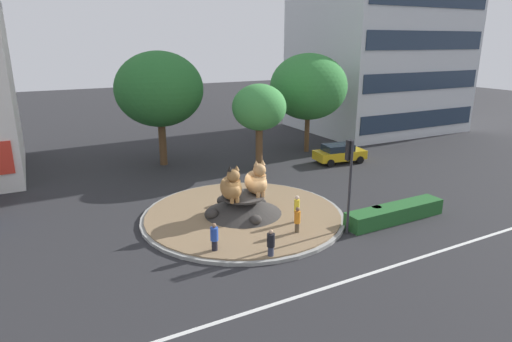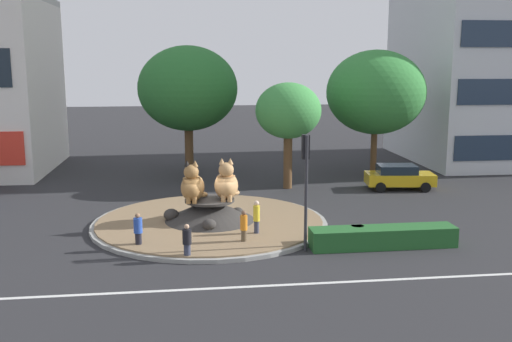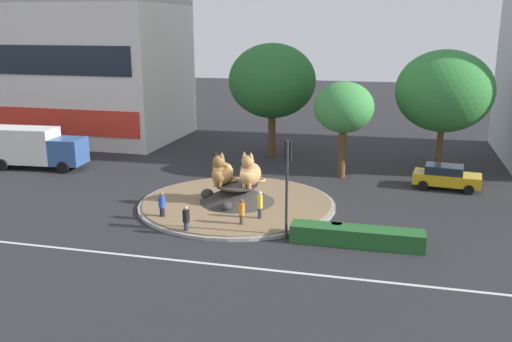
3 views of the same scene
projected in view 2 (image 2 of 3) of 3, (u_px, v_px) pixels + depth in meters
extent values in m
plane|color=#28282B|center=(210.00, 225.00, 29.69)|extent=(160.00, 160.00, 0.00)
cube|color=silver|center=(222.00, 288.00, 21.43)|extent=(112.00, 0.20, 0.01)
cylinder|color=gray|center=(210.00, 223.00, 29.67)|extent=(11.80, 11.80, 0.18)
cylinder|color=#846B4C|center=(210.00, 221.00, 29.65)|extent=(11.33, 11.33, 0.07)
cone|color=#33302D|center=(210.00, 209.00, 29.54)|extent=(4.51, 4.51, 1.08)
cylinder|color=#33302D|center=(210.00, 200.00, 29.45)|extent=(2.48, 2.48, 0.12)
ellipsoid|color=#33302D|center=(237.00, 212.00, 30.16)|extent=(0.62, 0.59, 0.50)
ellipsoid|color=#33302D|center=(198.00, 206.00, 31.20)|extent=(0.75, 0.61, 0.60)
ellipsoid|color=#33302D|center=(171.00, 215.00, 29.43)|extent=(0.76, 0.81, 0.61)
ellipsoid|color=#33302D|center=(209.00, 225.00, 27.81)|extent=(0.67, 0.70, 0.54)
ellipsoid|color=#9E703D|center=(193.00, 187.00, 29.03)|extent=(1.38, 1.95, 1.32)
cylinder|color=#9E703D|center=(192.00, 186.00, 28.65)|extent=(0.96, 0.96, 0.83)
sphere|color=#9E703D|center=(191.00, 172.00, 28.39)|extent=(0.73, 0.73, 0.73)
torus|color=#9E703D|center=(200.00, 194.00, 29.86)|extent=(0.86, 0.86, 0.17)
cone|color=#9E703D|center=(195.00, 163.00, 28.31)|extent=(0.33, 0.33, 0.30)
cone|color=black|center=(187.00, 163.00, 28.31)|extent=(0.33, 0.33, 0.30)
cylinder|color=#9E703D|center=(195.00, 200.00, 28.48)|extent=(0.23, 0.23, 0.33)
cylinder|color=#9E703D|center=(188.00, 200.00, 28.48)|extent=(0.23, 0.23, 0.33)
ellipsoid|color=tan|center=(226.00, 185.00, 29.41)|extent=(1.31, 1.94, 1.35)
cylinder|color=tan|center=(226.00, 184.00, 29.01)|extent=(0.94, 0.94, 0.85)
sphere|color=tan|center=(226.00, 170.00, 28.74)|extent=(0.74, 0.74, 0.74)
torus|color=tan|center=(232.00, 193.00, 30.27)|extent=(0.83, 0.83, 0.17)
cone|color=tan|center=(230.00, 161.00, 28.68)|extent=(0.33, 0.33, 0.30)
cone|color=tan|center=(222.00, 161.00, 28.65)|extent=(0.33, 0.33, 0.30)
cylinder|color=tan|center=(230.00, 198.00, 28.85)|extent=(0.24, 0.24, 0.34)
cylinder|color=tan|center=(223.00, 198.00, 28.83)|extent=(0.24, 0.24, 0.34)
cylinder|color=#2D2D33|center=(306.00, 194.00, 25.17)|extent=(0.14, 0.14, 5.07)
cube|color=black|center=(306.00, 147.00, 25.02)|extent=(0.32, 0.25, 1.05)
sphere|color=#360606|center=(305.00, 139.00, 25.03)|extent=(0.18, 0.18, 0.18)
sphere|color=#392706|center=(305.00, 147.00, 25.09)|extent=(0.18, 0.18, 0.18)
sphere|color=green|center=(305.00, 154.00, 25.15)|extent=(0.18, 0.18, 0.18)
cube|color=#235B28|center=(383.00, 237.00, 26.07)|extent=(6.53, 1.20, 0.90)
cylinder|color=brown|center=(373.00, 154.00, 42.00)|extent=(0.44, 0.44, 3.20)
ellipsoid|color=#337F38|center=(376.00, 92.00, 41.19)|extent=(6.92, 6.92, 5.88)
cylinder|color=brown|center=(189.00, 152.00, 42.20)|extent=(0.61, 0.61, 3.42)
ellipsoid|color=#286B2D|center=(188.00, 88.00, 41.36)|extent=(7.01, 7.01, 5.96)
cylinder|color=brown|center=(288.00, 163.00, 37.91)|extent=(0.56, 0.56, 3.36)
ellipsoid|color=#3D8E42|center=(288.00, 111.00, 37.29)|extent=(4.19, 4.19, 3.56)
cylinder|color=brown|center=(244.00, 238.00, 26.16)|extent=(0.24, 0.24, 0.77)
cylinder|color=orange|center=(244.00, 223.00, 26.02)|extent=(0.32, 0.32, 0.67)
sphere|color=brown|center=(244.00, 213.00, 25.94)|extent=(0.22, 0.22, 0.22)
cylinder|color=#33384C|center=(256.00, 230.00, 27.35)|extent=(0.23, 0.23, 0.84)
cylinder|color=yellow|center=(256.00, 213.00, 27.21)|extent=(0.30, 0.30, 0.73)
sphere|color=beige|center=(256.00, 203.00, 27.12)|extent=(0.24, 0.24, 0.24)
cylinder|color=black|center=(139.00, 241.00, 25.72)|extent=(0.28, 0.28, 0.76)
cylinder|color=#284CB2|center=(138.00, 225.00, 25.59)|extent=(0.38, 0.38, 0.66)
sphere|color=#936B4C|center=(138.00, 216.00, 25.50)|extent=(0.22, 0.22, 0.22)
cylinder|color=#33384C|center=(187.00, 252.00, 24.27)|extent=(0.28, 0.28, 0.73)
cylinder|color=black|center=(187.00, 237.00, 24.14)|extent=(0.37, 0.37, 0.63)
sphere|color=tan|center=(187.00, 227.00, 24.07)|extent=(0.21, 0.21, 0.21)
cube|color=gold|center=(400.00, 179.00, 37.76)|extent=(4.48, 2.40, 0.73)
cube|color=#19232D|center=(397.00, 169.00, 37.64)|extent=(2.59, 1.94, 0.54)
cylinder|color=black|center=(417.00, 181.00, 38.75)|extent=(0.66, 0.30, 0.64)
cylinder|color=black|center=(426.00, 187.00, 36.91)|extent=(0.66, 0.30, 0.64)
cylinder|color=black|center=(375.00, 181.00, 38.74)|extent=(0.66, 0.30, 0.64)
cylinder|color=black|center=(381.00, 187.00, 36.90)|extent=(0.66, 0.30, 0.64)
cylinder|color=#2D4233|center=(357.00, 235.00, 26.34)|extent=(0.56, 0.56, 0.90)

